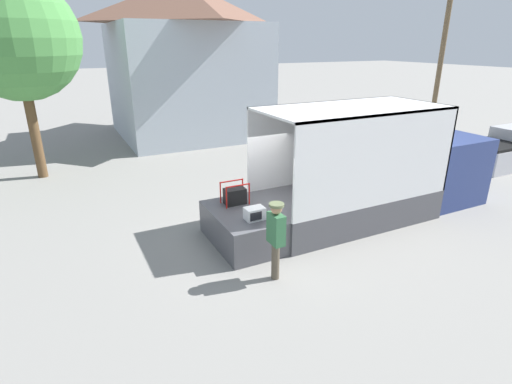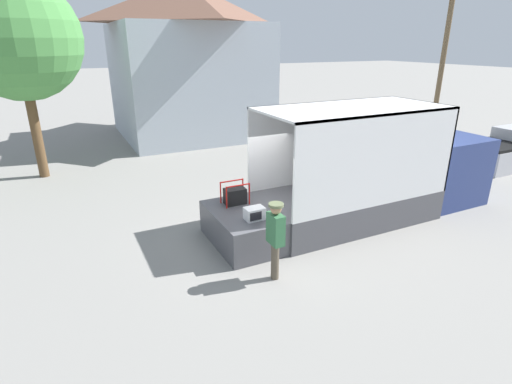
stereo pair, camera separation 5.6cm
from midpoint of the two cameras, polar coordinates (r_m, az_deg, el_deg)
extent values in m
plane|color=gray|center=(10.91, 1.51, -6.38)|extent=(160.00, 160.00, 0.00)
cube|color=navy|center=(14.43, 24.39, 3.17)|extent=(2.29, 2.30, 2.15)
cube|color=#4C4C51|center=(12.06, 12.48, -1.83)|extent=(5.19, 2.50, 0.89)
cube|color=white|center=(12.47, 9.57, 7.15)|extent=(5.19, 0.06, 2.43)
cube|color=white|center=(10.67, 17.22, 4.20)|extent=(5.19, 0.06, 2.43)
cube|color=white|center=(13.30, 21.77, 6.80)|extent=(0.06, 2.50, 2.43)
cube|color=white|center=(11.31, 13.60, 11.60)|extent=(5.19, 2.50, 0.06)
cylinder|color=silver|center=(10.95, 14.05, -0.87)|extent=(0.27, 0.27, 0.33)
cube|color=#2D7F33|center=(12.02, 14.91, 0.76)|extent=(0.44, 0.32, 0.24)
cube|color=#B2A893|center=(11.18, 13.41, -0.43)|extent=(0.44, 0.32, 0.30)
cube|color=#4C4C51|center=(10.41, -2.13, -5.04)|extent=(1.50, 2.37, 0.89)
cube|color=white|center=(9.73, -0.36, -3.08)|extent=(0.48, 0.34, 0.31)
cube|color=black|center=(9.57, -0.16, -3.51)|extent=(0.31, 0.01, 0.21)
cube|color=black|center=(10.65, -3.19, -0.59)|extent=(0.55, 0.36, 0.43)
cylinder|color=slate|center=(10.72, -2.11, -0.29)|extent=(0.21, 0.20, 0.20)
cylinder|color=red|center=(10.32, -4.40, -0.82)|extent=(0.04, 0.04, 0.60)
cylinder|color=red|center=(10.57, -1.13, -0.24)|extent=(0.04, 0.04, 0.60)
cylinder|color=red|center=(10.68, -5.25, -0.10)|extent=(0.04, 0.04, 0.60)
cylinder|color=red|center=(10.92, -2.06, 0.45)|extent=(0.04, 0.04, 0.60)
cylinder|color=red|center=(10.34, -2.77, 0.92)|extent=(0.65, 0.04, 0.04)
cylinder|color=red|center=(10.70, -3.67, 1.59)|extent=(0.65, 0.04, 0.04)
cylinder|color=brown|center=(8.92, 2.61, -9.82)|extent=(0.18, 0.18, 0.87)
cube|color=#336B42|center=(8.55, 2.69, -5.29)|extent=(0.24, 0.44, 0.69)
sphere|color=tan|center=(8.36, 2.75, -2.42)|extent=(0.24, 0.24, 0.24)
cylinder|color=#606B47|center=(8.33, 2.76, -1.85)|extent=(0.32, 0.32, 0.06)
cube|color=#B7B7BC|center=(20.43, 32.61, 4.72)|extent=(4.91, 1.91, 0.95)
cube|color=black|center=(19.09, 30.57, 5.86)|extent=(1.96, 1.83, 0.12)
cube|color=#A8B2BC|center=(23.06, -9.93, 15.35)|extent=(7.31, 7.43, 5.86)
pyramid|color=brown|center=(23.05, -10.59, 25.17)|extent=(7.68, 7.81, 2.05)
cylinder|color=brown|center=(25.28, 24.79, 16.42)|extent=(0.28, 0.28, 7.74)
cylinder|color=brown|center=(17.39, -29.03, 6.84)|extent=(0.36, 0.36, 3.13)
sphere|color=#478942|center=(17.06, -31.17, 18.30)|extent=(4.32, 4.32, 4.32)
camera|label=1|loc=(0.03, -90.16, -0.06)|focal=28.00mm
camera|label=2|loc=(0.03, 89.84, 0.06)|focal=28.00mm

